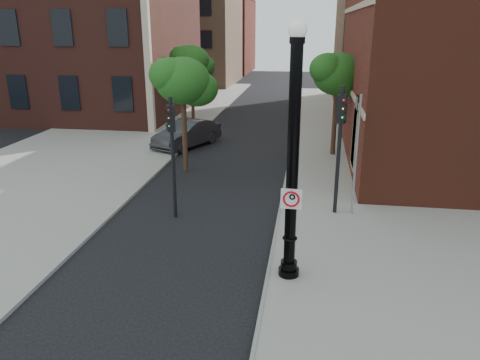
% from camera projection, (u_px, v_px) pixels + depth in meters
% --- Properties ---
extents(ground, '(120.00, 120.00, 0.00)m').
position_uv_depth(ground, '(195.00, 275.00, 13.20)').
color(ground, black).
rests_on(ground, ground).
extents(sidewalk_right, '(8.00, 60.00, 0.12)m').
position_uv_depth(sidewalk_right, '(372.00, 175.00, 21.70)').
color(sidewalk_right, gray).
rests_on(sidewalk_right, ground).
extents(sidewalk_left, '(10.00, 50.00, 0.12)m').
position_uv_depth(sidewalk_left, '(129.00, 129.00, 31.34)').
color(sidewalk_left, gray).
rests_on(sidewalk_left, ground).
extents(curb_edge, '(0.10, 60.00, 0.14)m').
position_uv_depth(curb_edge, '(287.00, 171.00, 22.26)').
color(curb_edge, gray).
rests_on(curb_edge, ground).
extents(bg_building_tan_a, '(12.00, 12.00, 12.00)m').
position_uv_depth(bg_building_tan_a, '(184.00, 30.00, 54.25)').
color(bg_building_tan_a, '#926C4F').
rests_on(bg_building_tan_a, ground).
extents(bg_building_red, '(12.00, 12.00, 10.00)m').
position_uv_depth(bg_building_red, '(209.00, 36.00, 67.70)').
color(bg_building_red, maroon).
rests_on(bg_building_red, ground).
extents(lamppost, '(0.58, 0.58, 6.82)m').
position_uv_depth(lamppost, '(292.00, 171.00, 12.03)').
color(lamppost, black).
rests_on(lamppost, ground).
extents(no_parking_sign, '(0.55, 0.07, 0.55)m').
position_uv_depth(no_parking_sign, '(291.00, 199.00, 12.09)').
color(no_parking_sign, white).
rests_on(no_parking_sign, ground).
extents(parked_car, '(3.36, 4.84, 1.51)m').
position_uv_depth(parked_car, '(187.00, 134.00, 26.76)').
color(parked_car, '#2D2D32').
rests_on(parked_car, ground).
extents(traffic_signal_left, '(0.33, 0.38, 4.39)m').
position_uv_depth(traffic_signal_left, '(172.00, 138.00, 16.23)').
color(traffic_signal_left, black).
rests_on(traffic_signal_left, ground).
extents(traffic_signal_right, '(0.38, 0.42, 4.74)m').
position_uv_depth(traffic_signal_right, '(340.00, 131.00, 16.31)').
color(traffic_signal_right, black).
rests_on(traffic_signal_right, ground).
extents(utility_pole, '(0.09, 0.09, 4.48)m').
position_uv_depth(utility_pole, '(356.00, 158.00, 16.51)').
color(utility_pole, '#999999').
rests_on(utility_pole, ground).
extents(street_tree_a, '(2.97, 2.68, 5.35)m').
position_uv_depth(street_tree_a, '(184.00, 82.00, 21.27)').
color(street_tree_a, '#322014').
rests_on(street_tree_a, ground).
extents(street_tree_b, '(2.98, 2.69, 5.37)m').
position_uv_depth(street_tree_b, '(192.00, 62.00, 32.25)').
color(street_tree_b, '#322014').
rests_on(street_tree_b, ground).
extents(street_tree_c, '(2.99, 2.70, 5.39)m').
position_uv_depth(street_tree_c, '(338.00, 75.00, 23.75)').
color(street_tree_c, '#322014').
rests_on(street_tree_c, ground).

